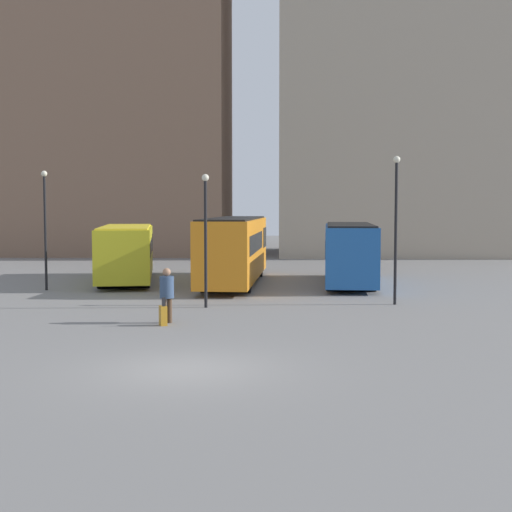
% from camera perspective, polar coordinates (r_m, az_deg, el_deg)
% --- Properties ---
extents(ground_plane, '(160.00, 160.00, 0.00)m').
position_cam_1_polar(ground_plane, '(17.47, -5.57, -9.02)').
color(ground_plane, slate).
extents(building_block_left, '(18.79, 12.31, 31.29)m').
position_cam_1_polar(building_block_left, '(62.82, -11.19, 14.64)').
color(building_block_left, '#7F604C').
rests_on(building_block_left, ground_plane).
extents(building_block_right, '(21.27, 13.50, 38.84)m').
position_cam_1_polar(building_block_right, '(63.01, 12.12, 18.11)').
color(building_block_right, tan).
rests_on(building_block_right, ground_plane).
extents(bus_0, '(4.12, 9.72, 2.92)m').
position_cam_1_polar(bus_0, '(37.78, -10.33, 0.36)').
color(bus_0, gold).
rests_on(bus_0, ground_plane).
extents(bus_1, '(2.99, 12.28, 3.37)m').
position_cam_1_polar(bus_1, '(36.34, -1.72, 0.67)').
color(bus_1, orange).
rests_on(bus_1, ground_plane).
extents(bus_2, '(3.04, 9.53, 3.06)m').
position_cam_1_polar(bus_2, '(36.28, 7.49, 0.35)').
color(bus_2, '#1E56A3').
rests_on(bus_2, ground_plane).
extents(traveler, '(0.63, 0.63, 1.86)m').
position_cam_1_polar(traveler, '(24.18, -7.15, -2.75)').
color(traveler, '#4C3828').
rests_on(traveler, ground_plane).
extents(suitcase, '(0.32, 0.38, 0.95)m').
position_cam_1_polar(suitcase, '(23.79, -7.44, -4.74)').
color(suitcase, '#B27A1E').
rests_on(suitcase, ground_plane).
extents(lamp_post_0, '(0.28, 0.28, 5.18)m').
position_cam_1_polar(lamp_post_0, '(27.61, -4.06, 2.21)').
color(lamp_post_0, black).
rests_on(lamp_post_0, ground_plane).
extents(lamp_post_1, '(0.28, 0.28, 5.60)m').
position_cam_1_polar(lamp_post_1, '(34.72, -16.52, 2.77)').
color(lamp_post_1, black).
rests_on(lamp_post_1, ground_plane).
extents(lamp_post_2, '(0.28, 0.28, 5.93)m').
position_cam_1_polar(lamp_post_2, '(28.93, 11.13, 3.00)').
color(lamp_post_2, black).
rests_on(lamp_post_2, ground_plane).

